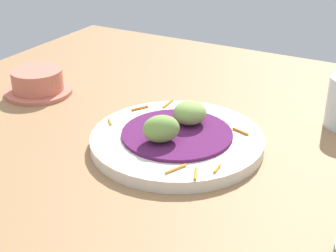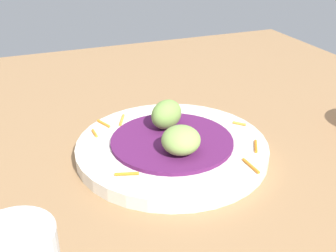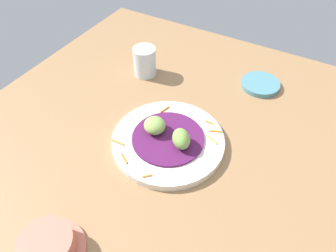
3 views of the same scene
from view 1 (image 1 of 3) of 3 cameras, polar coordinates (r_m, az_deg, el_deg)
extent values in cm
cube|color=#936D47|center=(78.02, -0.27, -3.57)|extent=(110.00, 110.00, 2.00)
cylinder|color=silver|center=(78.72, 1.03, -1.67)|extent=(27.26, 27.26, 1.88)
cylinder|color=#51194C|center=(78.16, 1.04, -0.88)|extent=(17.42, 17.42, 0.55)
cylinder|color=orange|center=(87.24, -3.23, 2.05)|extent=(1.95, 2.92, 0.40)
cylinder|color=orange|center=(68.10, 3.17, -5.44)|extent=(1.52, 2.87, 0.40)
cylinder|color=orange|center=(79.84, 8.26, -0.62)|extent=(3.01, 1.26, 0.40)
cylinder|color=orange|center=(69.08, 0.88, -4.90)|extent=(1.81, 3.40, 0.40)
cylinder|color=orange|center=(82.75, -6.64, 0.50)|extent=(1.68, 1.75, 0.40)
cylinder|color=orange|center=(88.90, -0.01, 2.57)|extent=(0.54, 3.54, 0.40)
cylinder|color=orange|center=(69.47, 5.61, -4.84)|extent=(0.52, 2.13, 0.40)
ellipsoid|color=#84A851|center=(80.17, 2.50, 1.52)|extent=(7.38, 7.43, 3.71)
ellipsoid|color=#759E47|center=(74.21, -0.52, -0.39)|extent=(6.89, 6.72, 4.19)
cylinder|color=#C66B56|center=(101.64, -14.49, 3.81)|extent=(12.98, 12.98, 0.80)
cylinder|color=#C66B56|center=(100.75, -14.64, 5.10)|extent=(9.83, 9.83, 4.12)
camera|label=2|loc=(1.10, 23.69, 20.55)|focal=44.30mm
camera|label=3|loc=(0.87, -42.77, 34.14)|focal=33.64mm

